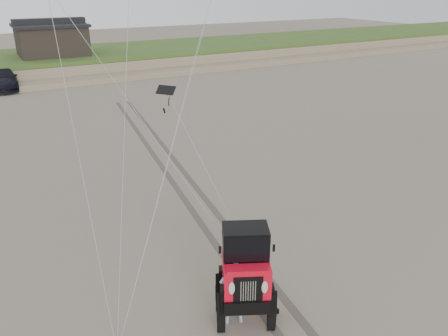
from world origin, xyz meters
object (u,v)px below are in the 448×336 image
at_px(cabin, 52,39).
at_px(jeep, 245,287).
at_px(man, 233,291).
at_px(truck_c, 2,79).

distance_m(cabin, jeep, 37.81).
bearing_deg(man, jeep, 171.67).
xyz_separation_m(truck_c, jeep, (2.85, -32.71, 0.23)).
height_order(cabin, truck_c, cabin).
distance_m(truck_c, jeep, 32.84).
relative_size(jeep, man, 2.95).
xyz_separation_m(cabin, man, (-2.46, -37.55, -2.28)).
bearing_deg(truck_c, man, -80.49).
bearing_deg(cabin, man, -93.75).
height_order(cabin, jeep, cabin).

